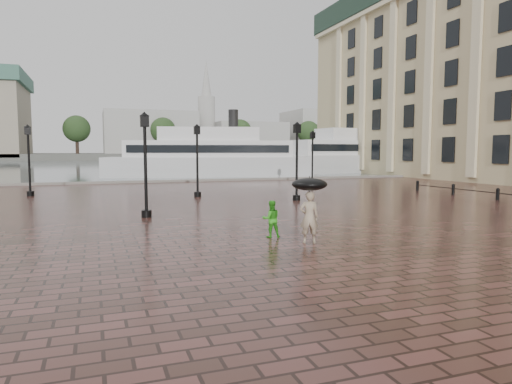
# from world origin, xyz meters

# --- Properties ---
(ground) EXTENTS (300.00, 300.00, 0.00)m
(ground) POSITION_xyz_m (0.00, 0.00, 0.00)
(ground) COLOR #321D17
(ground) RESTS_ON ground
(harbour_water) EXTENTS (240.00, 240.00, 0.00)m
(harbour_water) POSITION_xyz_m (0.00, 92.00, 0.00)
(harbour_water) COLOR #475057
(harbour_water) RESTS_ON ground
(quay_edge) EXTENTS (80.00, 0.60, 0.30)m
(quay_edge) POSITION_xyz_m (0.00, 32.00, 0.00)
(quay_edge) COLOR slate
(quay_edge) RESTS_ON ground
(far_shore) EXTENTS (300.00, 60.00, 2.00)m
(far_shore) POSITION_xyz_m (0.00, 160.00, 1.00)
(far_shore) COLOR #4C4C47
(far_shore) RESTS_ON ground
(distant_skyline) EXTENTS (102.50, 22.00, 33.00)m
(distant_skyline) POSITION_xyz_m (48.14, 150.00, 9.45)
(distant_skyline) COLOR #A29F99
(distant_skyline) RESTS_ON ground
(far_trees) EXTENTS (188.00, 8.00, 13.50)m
(far_trees) POSITION_xyz_m (0.00, 138.00, 9.42)
(far_trees) COLOR #2D2119
(far_trees) RESTS_ON ground
(street_lamps) EXTENTS (21.44, 14.44, 4.40)m
(street_lamps) POSITION_xyz_m (-1.60, 17.60, 2.33)
(street_lamps) COLOR black
(street_lamps) RESTS_ON ground
(adult_pedestrian) EXTENTS (0.69, 0.56, 1.63)m
(adult_pedestrian) POSITION_xyz_m (-1.82, 2.53, 0.82)
(adult_pedestrian) COLOR tan
(adult_pedestrian) RESTS_ON ground
(child_pedestrian) EXTENTS (0.67, 0.56, 1.24)m
(child_pedestrian) POSITION_xyz_m (-2.59, 3.80, 0.62)
(child_pedestrian) COLOR green
(child_pedestrian) RESTS_ON ground
(ferry_near) EXTENTS (23.32, 10.79, 7.44)m
(ferry_near) POSITION_xyz_m (4.03, 39.68, 2.24)
(ferry_near) COLOR silver
(ferry_near) RESTS_ON ground
(ferry_far) EXTENTS (24.49, 8.03, 7.89)m
(ferry_far) POSITION_xyz_m (25.63, 43.21, 2.37)
(ferry_far) COLOR silver
(ferry_far) RESTS_ON ground
(umbrella) EXTENTS (1.10, 1.10, 1.13)m
(umbrella) POSITION_xyz_m (-1.82, 2.53, 1.85)
(umbrella) COLOR black
(umbrella) RESTS_ON ground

